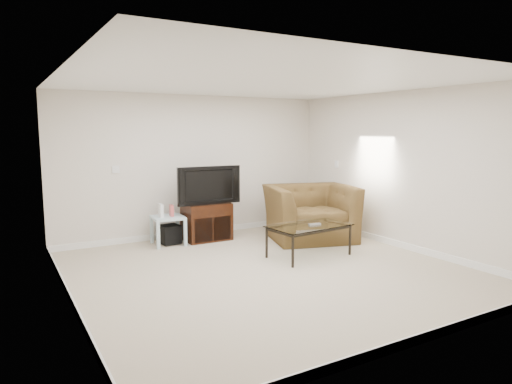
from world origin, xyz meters
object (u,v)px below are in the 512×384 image
tv_stand (207,221)px  subwoofer (170,234)px  recliner (310,203)px  coffee_table (309,241)px  side_table (168,230)px  television (207,185)px

tv_stand → subwoofer: size_ratio=2.52×
recliner → coffee_table: 1.19m
side_table → coffee_table: same height
subwoofer → television: bearing=-4.3°
coffee_table → recliner: bearing=52.2°
tv_stand → recliner: size_ratio=0.54×
subwoofer → coffee_table: (1.56, -1.76, 0.07)m
subwoofer → coffee_table: size_ratio=0.25×
tv_stand → subwoofer: bearing=178.7°
recliner → subwoofer: bearing=175.6°
tv_stand → television: size_ratio=0.74×
television → subwoofer: (-0.66, 0.05, -0.80)m
television → side_table: size_ratio=2.10×
tv_stand → television: bearing=-90.0°
television → coffee_table: (0.90, -1.71, -0.73)m
tv_stand → recliner: recliner is taller
television → subwoofer: bearing=177.0°
subwoofer → recliner: (2.25, -0.87, 0.46)m
recliner → side_table: bearing=176.3°
side_table → coffee_table: 2.36m
television → tv_stand: bearing=91.0°
tv_stand → side_table: bearing=-179.7°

